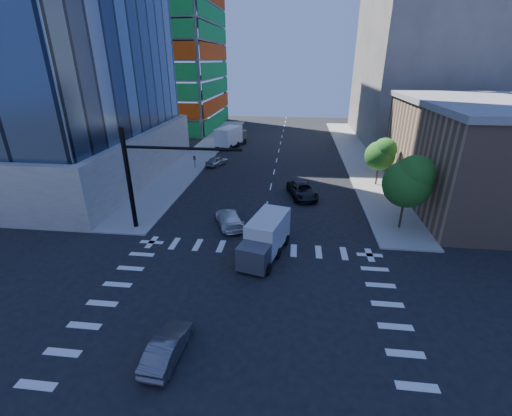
# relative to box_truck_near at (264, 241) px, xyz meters

# --- Properties ---
(ground) EXTENTS (160.00, 160.00, 0.00)m
(ground) POSITION_rel_box_truck_near_xyz_m (-0.68, -7.82, -1.34)
(ground) COLOR black
(ground) RESTS_ON ground
(road_markings) EXTENTS (20.00, 20.00, 0.01)m
(road_markings) POSITION_rel_box_truck_near_xyz_m (-0.68, -7.82, -1.34)
(road_markings) COLOR silver
(road_markings) RESTS_ON ground
(sidewalk_ne) EXTENTS (5.00, 60.00, 0.15)m
(sidewalk_ne) POSITION_rel_box_truck_near_xyz_m (11.82, 32.18, -1.27)
(sidewalk_ne) COLOR gray
(sidewalk_ne) RESTS_ON ground
(sidewalk_nw) EXTENTS (5.00, 60.00, 0.15)m
(sidewalk_nw) POSITION_rel_box_truck_near_xyz_m (-13.18, 32.18, -1.27)
(sidewalk_nw) COLOR gray
(sidewalk_nw) RESTS_ON ground
(construction_building) EXTENTS (25.16, 34.50, 70.60)m
(construction_building) POSITION_rel_box_truck_near_xyz_m (-28.10, 54.10, 23.27)
(construction_building) COLOR slate
(construction_building) RESTS_ON ground
(bg_building_ne) EXTENTS (24.00, 30.00, 28.00)m
(bg_building_ne) POSITION_rel_box_truck_near_xyz_m (26.32, 47.18, 12.66)
(bg_building_ne) COLOR #625E58
(bg_building_ne) RESTS_ON ground
(signal_mast_nw) EXTENTS (10.20, 0.40, 9.00)m
(signal_mast_nw) POSITION_rel_box_truck_near_xyz_m (-10.68, 3.68, 4.15)
(signal_mast_nw) COLOR black
(signal_mast_nw) RESTS_ON sidewalk_nw
(tree_south) EXTENTS (4.16, 4.16, 6.82)m
(tree_south) POSITION_rel_box_truck_near_xyz_m (11.94, 6.08, 3.34)
(tree_south) COLOR #382316
(tree_south) RESTS_ON sidewalk_ne
(tree_north) EXTENTS (3.54, 3.52, 5.78)m
(tree_north) POSITION_rel_box_truck_near_xyz_m (12.24, 18.08, 2.64)
(tree_north) COLOR #382316
(tree_north) RESTS_ON sidewalk_ne
(car_nb_far) EXTENTS (3.92, 6.09, 1.56)m
(car_nb_far) POSITION_rel_box_truck_near_xyz_m (3.07, 13.21, -0.56)
(car_nb_far) COLOR black
(car_nb_far) RESTS_ON ground
(car_sb_near) EXTENTS (3.78, 5.33, 1.43)m
(car_sb_near) POSITION_rel_box_truck_near_xyz_m (-3.73, 5.10, -0.63)
(car_sb_near) COLOR white
(car_sb_near) RESTS_ON ground
(car_sb_mid) EXTENTS (3.14, 4.30, 1.36)m
(car_sb_mid) POSITION_rel_box_truck_near_xyz_m (-9.18, 24.43, -0.66)
(car_sb_mid) COLOR #A2A4A9
(car_sb_mid) RESTS_ON ground
(car_sb_cross) EXTENTS (1.72, 4.13, 1.33)m
(car_sb_cross) POSITION_rel_box_truck_near_xyz_m (-4.00, -10.44, -0.68)
(car_sb_cross) COLOR #515056
(car_sb_cross) RESTS_ON ground
(box_truck_near) EXTENTS (3.83, 6.22, 3.03)m
(box_truck_near) POSITION_rel_box_truck_near_xyz_m (0.00, 0.00, 0.00)
(box_truck_near) COLOR black
(box_truck_near) RESTS_ON ground
(box_truck_far) EXTENTS (4.76, 7.28, 3.53)m
(box_truck_far) POSITION_rel_box_truck_near_xyz_m (-9.18, 36.48, 0.22)
(box_truck_far) COLOR black
(box_truck_far) RESTS_ON ground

